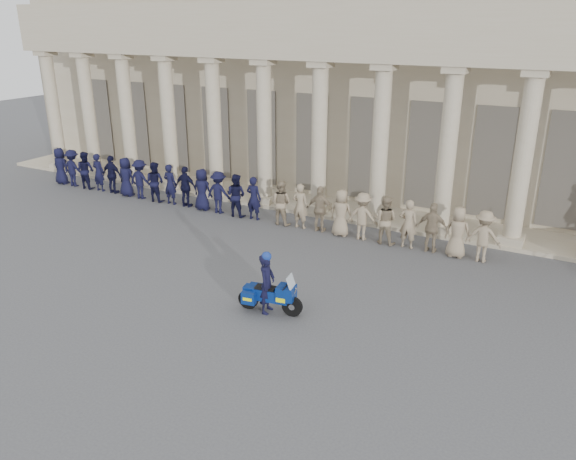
{
  "coord_description": "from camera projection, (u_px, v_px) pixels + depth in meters",
  "views": [
    {
      "loc": [
        8.34,
        -12.61,
        7.83
      ],
      "look_at": [
        0.52,
        1.92,
        1.6
      ],
      "focal_mm": 35.0,
      "sensor_mm": 36.0,
      "label": 1
    }
  ],
  "objects": [
    {
      "name": "motorcycle",
      "position": [
        271.0,
        295.0,
        15.79
      ],
      "size": [
        1.92,
        0.87,
        1.23
      ],
      "rotation": [
        0.0,
        0.0,
        0.15
      ],
      "color": "black",
      "rests_on": "ground"
    },
    {
      "name": "ground",
      "position": [
        242.0,
        297.0,
        16.85
      ],
      "size": [
        90.0,
        90.0,
        0.0
      ],
      "primitive_type": "plane",
      "color": "#48484B",
      "rests_on": "ground"
    },
    {
      "name": "officer_rank",
      "position": [
        230.0,
        194.0,
        23.57
      ],
      "size": [
        21.53,
        0.69,
        1.82
      ],
      "color": "black",
      "rests_on": "ground"
    },
    {
      "name": "building",
      "position": [
        403.0,
        91.0,
        27.4
      ],
      "size": [
        40.0,
        12.5,
        9.0
      ],
      "color": "tan",
      "rests_on": "ground"
    },
    {
      "name": "rider",
      "position": [
        267.0,
        282.0,
        15.69
      ],
      "size": [
        0.51,
        0.7,
        1.84
      ],
      "rotation": [
        0.0,
        0.0,
        1.72
      ],
      "color": "black",
      "rests_on": "ground"
    }
  ]
}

